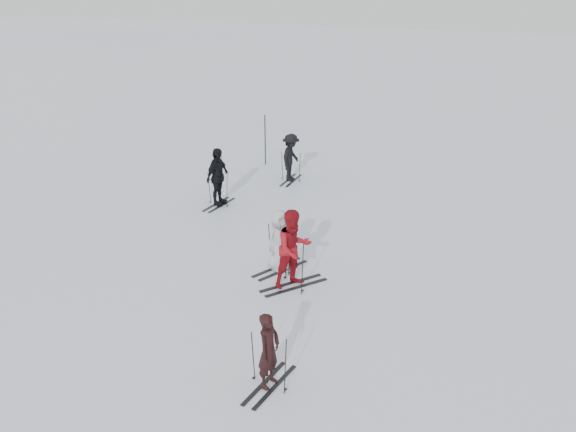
# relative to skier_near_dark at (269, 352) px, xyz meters

# --- Properties ---
(ground) EXTENTS (120.00, 120.00, 0.00)m
(ground) POSITION_rel_skier_near_dark_xyz_m (-1.79, 4.97, -0.77)
(ground) COLOR silver
(ground) RESTS_ON ground
(skier_near_dark) EXTENTS (0.46, 0.61, 1.54)m
(skier_near_dark) POSITION_rel_skier_near_dark_xyz_m (0.00, 0.00, 0.00)
(skier_near_dark) COLOR black
(skier_near_dark) RESTS_ON ground
(skier_red) EXTENTS (1.20, 1.24, 2.01)m
(skier_red) POSITION_rel_skier_near_dark_xyz_m (-0.91, 3.96, 0.23)
(skier_red) COLOR maroon
(skier_red) RESTS_ON ground
(skier_grey) EXTENTS (0.83, 0.95, 1.65)m
(skier_grey) POSITION_rel_skier_near_dark_xyz_m (-1.56, 4.69, 0.05)
(skier_grey) COLOR silver
(skier_grey) RESTS_ON ground
(skier_uphill_left) EXTENTS (0.62, 1.18, 1.92)m
(skier_uphill_left) POSITION_rel_skier_near_dark_xyz_m (-5.13, 8.40, 0.19)
(skier_uphill_left) COLOR black
(skier_uphill_left) RESTS_ON ground
(skier_uphill_far) EXTENTS (0.67, 1.14, 1.73)m
(skier_uphill_far) POSITION_rel_skier_near_dark_xyz_m (-3.72, 11.56, 0.09)
(skier_uphill_far) COLOR black
(skier_uphill_far) RESTS_ON ground
(skis_near_dark) EXTENTS (1.71, 1.09, 1.17)m
(skis_near_dark) POSITION_rel_skier_near_dark_xyz_m (-0.00, 0.00, -0.19)
(skis_near_dark) COLOR black
(skis_near_dark) RESTS_ON ground
(skis_red) EXTENTS (2.04, 1.91, 1.34)m
(skis_red) POSITION_rel_skier_near_dark_xyz_m (-0.91, 3.96, -0.10)
(skis_red) COLOR black
(skis_red) RESTS_ON ground
(skis_grey) EXTENTS (1.95, 1.60, 1.26)m
(skis_grey) POSITION_rel_skier_near_dark_xyz_m (-1.56, 4.69, -0.14)
(skis_grey) COLOR black
(skis_grey) RESTS_ON ground
(skis_uphill_left) EXTENTS (1.66, 1.03, 1.14)m
(skis_uphill_left) POSITION_rel_skier_near_dark_xyz_m (-5.13, 8.40, -0.20)
(skis_uphill_left) COLOR black
(skis_uphill_left) RESTS_ON ground
(skis_uphill_far) EXTENTS (1.56, 0.85, 1.12)m
(skis_uphill_far) POSITION_rel_skier_near_dark_xyz_m (-3.72, 11.56, -0.21)
(skis_uphill_far) COLOR black
(skis_uphill_far) RESTS_ON ground
(piste_marker) EXTENTS (0.05, 0.05, 1.98)m
(piste_marker) POSITION_rel_skier_near_dark_xyz_m (-5.34, 13.08, 0.22)
(piste_marker) COLOR black
(piste_marker) RESTS_ON ground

